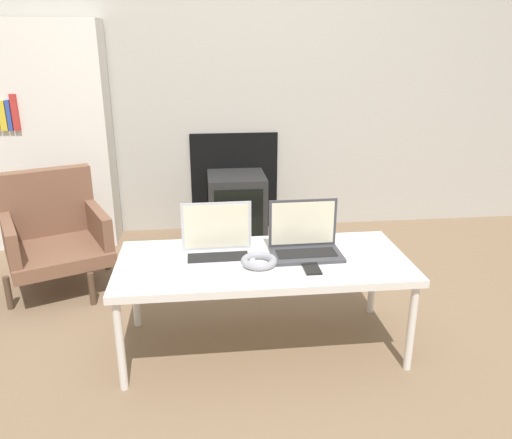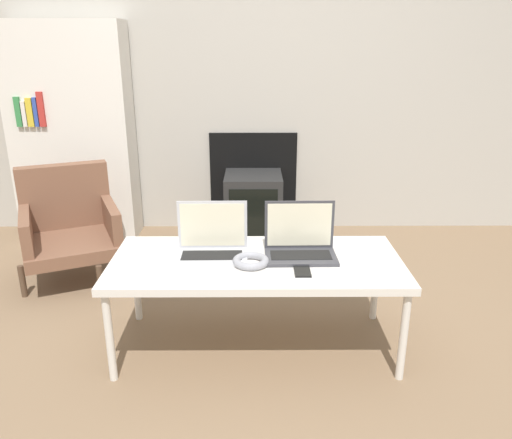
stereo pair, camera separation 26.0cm
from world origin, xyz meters
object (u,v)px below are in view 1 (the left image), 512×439
headphones (259,261)px  armchair (53,229)px  laptop_left (218,245)px  phone (312,269)px  tv (237,206)px  laptop_right (305,241)px

headphones → armchair: bearing=142.1°
headphones → armchair: 1.49m
laptop_left → armchair: 1.28m
laptop_left → phone: bearing=-25.7°
tv → armchair: armchair is taller
phone → armchair: 1.72m
laptop_left → laptop_right: same height
headphones → tv: headphones is taller
headphones → phone: headphones is taller
laptop_left → armchair: size_ratio=0.44×
armchair → headphones: bearing=-61.4°
tv → headphones: bearing=-90.5°
laptop_right → tv: (-0.22, 1.46, -0.28)m
headphones → tv: 1.59m
tv → armchair: 1.36m
armchair → phone: bearing=-58.8°
laptop_left → tv: size_ratio=0.67×
laptop_left → laptop_right: (0.42, -0.00, 0.00)m
laptop_right → phone: size_ratio=2.75×
tv → armchair: bearing=-151.0°
laptop_left → armchair: (-0.98, 0.80, -0.18)m
laptop_left → laptop_right: bearing=-0.7°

